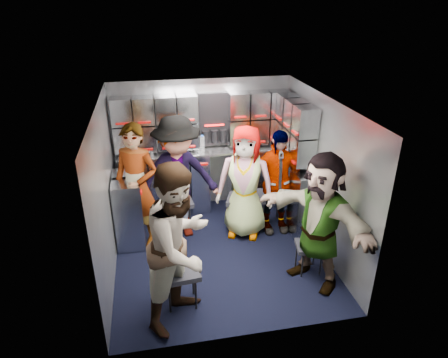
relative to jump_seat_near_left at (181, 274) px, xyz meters
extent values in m
plane|color=black|center=(0.60, 0.89, -0.42)|extent=(3.00, 3.00, 0.00)
cube|color=gray|center=(0.60, 2.39, 0.63)|extent=(2.80, 0.04, 2.10)
cube|color=gray|center=(-0.80, 0.89, 0.63)|extent=(0.04, 3.00, 2.10)
cube|color=gray|center=(2.00, 0.89, 0.63)|extent=(0.04, 3.00, 2.10)
cube|color=silver|center=(0.60, 0.89, 1.68)|extent=(2.80, 3.00, 0.02)
cube|color=#9BA1AB|center=(0.60, 2.18, 0.08)|extent=(2.68, 0.38, 0.99)
cube|color=#9BA1AB|center=(-0.59, 1.45, 0.08)|extent=(0.38, 0.76, 0.99)
cube|color=#B5B7BC|center=(0.60, 2.18, 0.60)|extent=(2.68, 0.42, 0.03)
cube|color=#9BA1AB|center=(0.60, 2.24, 1.07)|extent=(2.68, 0.28, 0.82)
cube|color=#9BA1AB|center=(1.85, 1.59, 1.07)|extent=(0.28, 1.00, 0.82)
cube|color=#9BA1AB|center=(1.85, 1.49, 0.08)|extent=(0.28, 1.20, 1.00)
cube|color=#970706|center=(0.60, 1.98, 0.46)|extent=(2.60, 0.02, 0.03)
cube|color=black|center=(0.00, 0.00, 0.02)|extent=(0.43, 0.41, 0.06)
cylinder|color=black|center=(-0.15, -0.13, -0.21)|extent=(0.03, 0.03, 0.42)
cylinder|color=black|center=(0.15, -0.13, -0.21)|extent=(0.03, 0.03, 0.42)
cylinder|color=black|center=(-0.15, 0.13, -0.21)|extent=(0.03, 0.03, 0.42)
cylinder|color=black|center=(0.15, 0.13, -0.21)|extent=(0.03, 0.03, 0.42)
cube|color=black|center=(0.12, 1.63, 0.03)|extent=(0.44, 0.42, 0.06)
cylinder|color=black|center=(-0.03, 1.51, -0.20)|extent=(0.03, 0.03, 0.43)
cylinder|color=black|center=(0.27, 1.51, -0.20)|extent=(0.03, 0.03, 0.43)
cylinder|color=black|center=(-0.03, 1.76, -0.20)|extent=(0.03, 0.03, 0.43)
cylinder|color=black|center=(0.27, 1.76, -0.20)|extent=(0.03, 0.03, 0.43)
cube|color=black|center=(1.06, 1.50, 0.05)|extent=(0.53, 0.52, 0.07)
cylinder|color=black|center=(0.90, 1.37, -0.20)|extent=(0.03, 0.03, 0.44)
cylinder|color=black|center=(1.21, 1.37, -0.20)|extent=(0.03, 0.03, 0.44)
cylinder|color=black|center=(0.90, 1.64, -0.20)|extent=(0.03, 0.03, 0.44)
cylinder|color=black|center=(1.21, 1.64, -0.20)|extent=(0.03, 0.03, 0.44)
cube|color=black|center=(1.52, 1.51, 0.05)|extent=(0.50, 0.48, 0.07)
cylinder|color=black|center=(1.36, 1.38, -0.19)|extent=(0.03, 0.03, 0.45)
cylinder|color=black|center=(1.67, 1.38, -0.19)|extent=(0.03, 0.03, 0.45)
cylinder|color=black|center=(1.36, 1.64, -0.19)|extent=(0.03, 0.03, 0.45)
cylinder|color=black|center=(1.67, 1.64, -0.19)|extent=(0.03, 0.03, 0.45)
cube|color=black|center=(1.65, 0.29, -0.04)|extent=(0.39, 0.37, 0.05)
cylinder|color=black|center=(1.53, 0.18, -0.24)|extent=(0.02, 0.02, 0.35)
cylinder|color=black|center=(1.78, 0.18, -0.24)|extent=(0.02, 0.02, 0.35)
cylinder|color=black|center=(1.53, 0.39, -0.24)|extent=(0.02, 0.02, 0.35)
cylinder|color=black|center=(1.78, 0.39, -0.24)|extent=(0.02, 0.02, 0.35)
imported|color=black|center=(-0.45, 1.38, 0.47)|extent=(0.76, 0.66, 1.76)
imported|color=black|center=(0.00, -0.18, 0.50)|extent=(1.11, 1.13, 1.84)
imported|color=black|center=(0.12, 1.45, 0.50)|extent=(1.26, 0.84, 1.82)
imported|color=black|center=(1.06, 1.32, 0.42)|extent=(0.95, 0.80, 1.66)
imported|color=black|center=(1.52, 1.33, 0.37)|extent=(0.92, 0.39, 1.57)
imported|color=black|center=(1.65, 0.11, 0.44)|extent=(1.25, 1.62, 1.71)
cylinder|color=white|center=(-0.21, 2.13, 0.73)|extent=(0.06, 0.06, 0.23)
cylinder|color=white|center=(0.57, 2.13, 0.74)|extent=(0.07, 0.07, 0.25)
cylinder|color=white|center=(1.12, 2.13, 0.73)|extent=(0.06, 0.06, 0.23)
cylinder|color=tan|center=(0.23, 2.12, 0.67)|extent=(0.08, 0.08, 0.11)
cylinder|color=tan|center=(1.39, 2.12, 0.67)|extent=(0.08, 0.08, 0.11)
camera|label=1|loc=(-0.21, -3.62, 2.87)|focal=32.00mm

